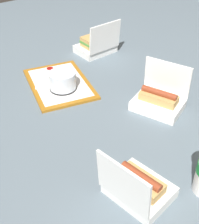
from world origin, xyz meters
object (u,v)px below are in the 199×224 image
Objects in this scene: food_tray at (59,84)px; clamshell_hotdog_back at (159,100)px; plastic_fork at (69,70)px; clamshell_hotdog_left at (138,187)px; clamshell_sandwich_corner at (96,45)px; cake_container at (63,81)px; ketchup_cup at (50,71)px.

clamshell_hotdog_back reaches higher than food_tray.
plastic_fork is at bearing -162.61° from clamshell_hotdog_back.
clamshell_hotdog_left is 0.98m from clamshell_sandwich_corner.
plastic_fork is at bearing 139.93° from cake_container.
ketchup_cup reaches higher than food_tray.
clamshell_hotdog_back is (0.57, -0.09, -0.00)m from clamshell_sandwich_corner.
plastic_fork is 0.53× the size of clamshell_hotdog_left.
cake_container is at bearing 169.34° from clamshell_hotdog_left.
clamshell_sandwich_corner is at bearing 102.27° from ketchup_cup.
plastic_fork is 0.26m from clamshell_sandwich_corner.
clamshell_hotdog_left is 0.47m from clamshell_hotdog_back.
cake_container is at bearing -6.49° from ketchup_cup.
clamshell_hotdog_back is (0.40, 0.24, 0.04)m from food_tray.
food_tray is at bearing -148.63° from clamshell_hotdog_back.
plastic_fork is at bearing -66.91° from clamshell_sandwich_corner.
cake_container reaches higher than food_tray.
ketchup_cup is 0.33m from clamshell_sandwich_corner.
ketchup_cup is at bearing -77.73° from clamshell_sandwich_corner.
clamshell_sandwich_corner is (-0.17, 0.33, 0.04)m from food_tray.
ketchup_cup reaches higher than plastic_fork.
food_tray is at bearing 169.29° from clamshell_hotdog_left.
ketchup_cup is at bearing -70.34° from plastic_fork.
plastic_fork is at bearing 70.98° from ketchup_cup.
clamshell_hotdog_left is (0.63, -0.12, -0.01)m from cake_container.
ketchup_cup is (-0.10, 0.01, 0.02)m from food_tray.
food_tray is 0.70m from clamshell_hotdog_left.
cake_container is 0.43m from clamshell_hotdog_back.
cake_container is at bearing -1.39° from plastic_fork.
clamshell_hotdog_back is at bearing 31.37° from food_tray.
clamshell_hotdog_left is at bearing -10.66° from cake_container.
clamshell_hotdog_back is at bearing 56.07° from plastic_fork.
clamshell_sandwich_corner is (-0.07, 0.33, 0.02)m from ketchup_cup.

